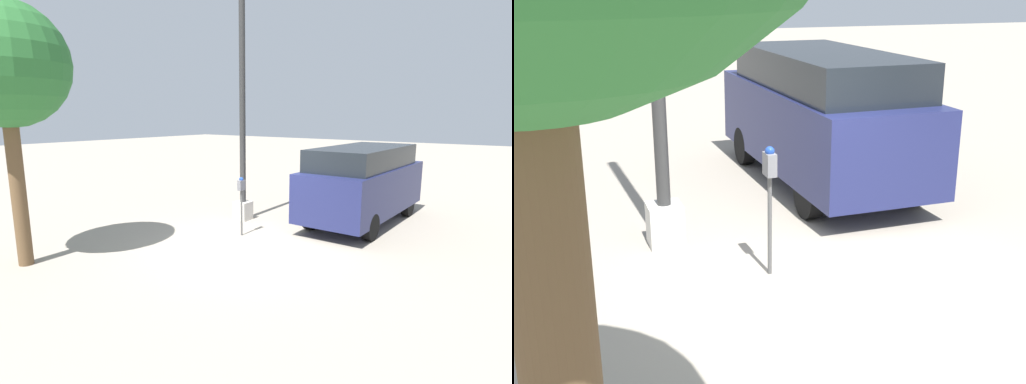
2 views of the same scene
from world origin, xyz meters
TOP-DOWN VIEW (x-y plane):
  - ground_plane at (0.00, 0.00)m, footprint 80.00×80.00m
  - parking_meter_near at (0.53, 0.61)m, footprint 0.20×0.11m
  - lamp_post at (1.81, 1.59)m, footprint 0.44×0.44m
  - parked_van at (3.63, -1.39)m, footprint 4.99×1.92m

SIDE VIEW (x-z plane):
  - ground_plane at x=0.00m, z-range 0.00..0.00m
  - parking_meter_near at x=0.53m, z-range 0.36..1.90m
  - parked_van at x=3.63m, z-range 0.09..2.31m
  - lamp_post at x=1.81m, z-range -0.95..6.07m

